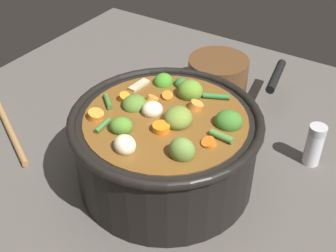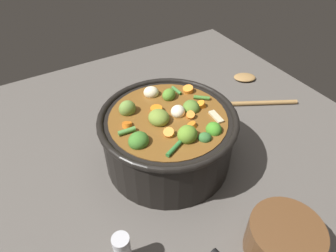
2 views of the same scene
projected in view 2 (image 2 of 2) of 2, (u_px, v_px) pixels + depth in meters
name	position (u px, v px, depth m)	size (l,w,h in m)	color
ground_plane	(168.00, 159.00, 0.75)	(1.10, 1.10, 0.00)	#514C47
cooking_pot	(168.00, 137.00, 0.70)	(0.31, 0.31, 0.16)	black
wooden_spoon	(249.00, 88.00, 0.97)	(0.22, 0.23, 0.01)	#9B7443
salt_shaker	(123.00, 250.00, 0.53)	(0.03, 0.03, 0.08)	silver
small_saucepan	(282.00, 241.00, 0.55)	(0.21, 0.15, 0.08)	brown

